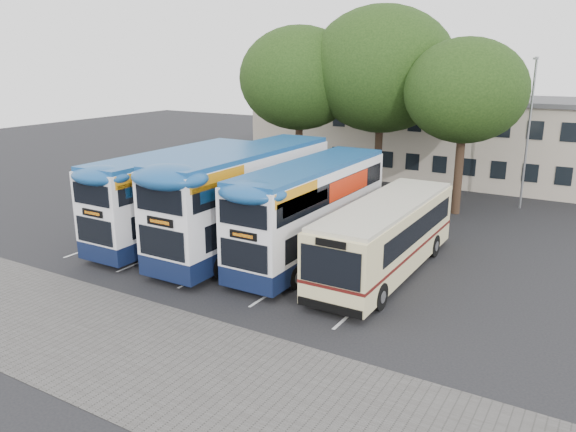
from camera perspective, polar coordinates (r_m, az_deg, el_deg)
The scene contains 12 objects.
ground at distance 21.55m, azimuth -2.65°, elevation -8.91°, with size 120.00×120.00×0.00m, color black.
paving_strip at distance 19.33m, azimuth -16.19°, elevation -12.61°, with size 40.00×6.00×0.01m, color #595654.
bay_lines at distance 27.34m, azimuth -3.46°, elevation -3.44°, with size 14.12×11.00×0.01m.
depot_building at distance 45.01m, azimuth 16.71°, elevation 7.66°, with size 32.40×8.40×6.20m.
lamp_post at distance 36.80m, azimuth 23.29°, elevation 8.42°, with size 0.25×1.05×9.06m.
tree_left at distance 38.44m, azimuth 1.16°, elevation 13.80°, with size 8.02×8.02×11.10m.
tree_mid at distance 37.70m, azimuth 9.51°, elevation 14.46°, with size 9.45×9.45×12.29m.
tree_right at distance 34.01m, azimuth 17.57°, elevation 12.01°, with size 6.96×6.96×10.16m.
bus_dd_left at distance 29.06m, azimuth -11.14°, elevation 2.49°, with size 2.60×10.73×4.47m.
bus_dd_mid at distance 26.89m, azimuth -4.27°, elevation 2.15°, with size 2.83×11.67×4.86m.
bus_dd_right at distance 25.52m, azimuth 2.43°, elevation 0.93°, with size 2.60×10.71×4.46m.
bus_single at distance 24.31m, azimuth 9.99°, elevation -1.70°, with size 2.70×10.59×3.16m.
Camera 1 is at (10.85, -16.30, 8.99)m, focal length 35.00 mm.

